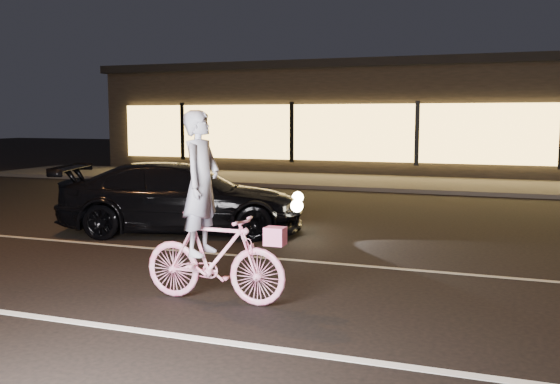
% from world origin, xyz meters
% --- Properties ---
extents(ground, '(90.00, 90.00, 0.00)m').
position_xyz_m(ground, '(0.00, 0.00, 0.00)').
color(ground, black).
rests_on(ground, ground).
extents(lane_stripe_near, '(60.00, 0.12, 0.01)m').
position_xyz_m(lane_stripe_near, '(0.00, -1.50, 0.00)').
color(lane_stripe_near, silver).
rests_on(lane_stripe_near, ground).
extents(lane_stripe_far, '(60.00, 0.10, 0.01)m').
position_xyz_m(lane_stripe_far, '(0.00, 2.00, 0.00)').
color(lane_stripe_far, gray).
rests_on(lane_stripe_far, ground).
extents(sidewalk, '(30.00, 4.00, 0.12)m').
position_xyz_m(sidewalk, '(0.00, 13.00, 0.06)').
color(sidewalk, '#383533').
rests_on(sidewalk, ground).
extents(storefront, '(25.40, 8.42, 4.20)m').
position_xyz_m(storefront, '(0.00, 18.97, 2.15)').
color(storefront, black).
rests_on(storefront, ground).
extents(cyclist, '(1.77, 0.61, 2.23)m').
position_xyz_m(cyclist, '(-0.27, -0.33, 0.79)').
color(cyclist, '#FF3889').
rests_on(cyclist, ground).
extents(sedan, '(4.84, 3.11, 1.30)m').
position_xyz_m(sedan, '(-2.74, 3.46, 0.65)').
color(sedan, black).
rests_on(sedan, ground).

